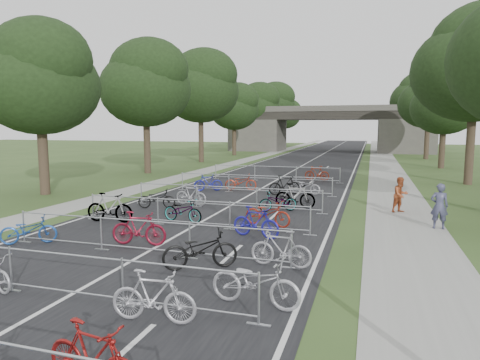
# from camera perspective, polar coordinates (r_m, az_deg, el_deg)

# --- Properties ---
(road) EXTENTS (11.00, 140.00, 0.01)m
(road) POSITION_cam_1_polar(r_m,az_deg,el_deg) (54.77, 10.12, 2.92)
(road) COLOR black
(road) RESTS_ON ground
(sidewalk_right) EXTENTS (3.00, 140.00, 0.01)m
(sidewalk_right) POSITION_cam_1_polar(r_m,az_deg,el_deg) (54.38, 18.52, 2.63)
(sidewalk_right) COLOR gray
(sidewalk_right) RESTS_ON ground
(sidewalk_left) EXTENTS (2.00, 140.00, 0.01)m
(sidewalk_left) POSITION_cam_1_polar(r_m,az_deg,el_deg) (56.17, 2.49, 3.13)
(sidewalk_left) COLOR gray
(sidewalk_left) RESTS_ON ground
(lane_markings) EXTENTS (0.12, 140.00, 0.00)m
(lane_markings) POSITION_cam_1_polar(r_m,az_deg,el_deg) (54.77, 10.12, 2.91)
(lane_markings) COLOR silver
(lane_markings) RESTS_ON ground
(overpass_bridge) EXTENTS (31.00, 8.00, 7.05)m
(overpass_bridge) POSITION_cam_1_polar(r_m,az_deg,el_deg) (69.54, 11.71, 6.66)
(overpass_bridge) COLOR #484540
(overpass_bridge) RESTS_ON ground
(tree_left_0) EXTENTS (6.72, 6.72, 10.25)m
(tree_left_0) POSITION_cam_1_polar(r_m,az_deg,el_deg) (27.15, -25.16, 11.88)
(tree_left_0) COLOR #33261C
(tree_left_0) RESTS_ON ground
(tree_left_1) EXTENTS (7.56, 7.56, 11.53)m
(tree_left_1) POSITION_cam_1_polar(r_m,az_deg,el_deg) (37.01, -12.40, 12.20)
(tree_left_1) COLOR #33261C
(tree_left_1) RESTS_ON ground
(tree_right_1) EXTENTS (8.18, 8.18, 12.47)m
(tree_right_1) POSITION_cam_1_polar(r_m,az_deg,el_deg) (33.04, 29.11, 13.16)
(tree_right_1) COLOR #33261C
(tree_right_1) RESTS_ON ground
(tree_left_2) EXTENTS (8.40, 8.40, 12.81)m
(tree_left_2) POSITION_cam_1_polar(r_m,az_deg,el_deg) (47.87, -5.20, 12.13)
(tree_left_2) COLOR #33261C
(tree_left_2) RESTS_ON ground
(tree_right_2) EXTENTS (6.16, 6.16, 9.39)m
(tree_right_2) POSITION_cam_1_polar(r_m,az_deg,el_deg) (44.67, 25.76, 9.03)
(tree_right_2) COLOR #33261C
(tree_right_2) RESTS_ON ground
(tree_left_3) EXTENTS (6.72, 6.72, 10.25)m
(tree_left_3) POSITION_cam_1_polar(r_m,az_deg,el_deg) (59.03, -0.70, 9.62)
(tree_left_3) COLOR #33261C
(tree_left_3) RESTS_ON ground
(tree_right_3) EXTENTS (7.17, 7.17, 10.93)m
(tree_right_3) POSITION_cam_1_polar(r_m,az_deg,el_deg) (56.60, 24.00, 9.56)
(tree_right_3) COLOR #33261C
(tree_right_3) RESTS_ON ground
(tree_left_4) EXTENTS (7.56, 7.56, 11.53)m
(tree_left_4) POSITION_cam_1_polar(r_m,az_deg,el_deg) (70.57, 2.32, 9.87)
(tree_left_4) COLOR #33261C
(tree_left_4) RESTS_ON ground
(tree_right_4) EXTENTS (8.18, 8.18, 12.47)m
(tree_right_4) POSITION_cam_1_polar(r_m,az_deg,el_deg) (68.57, 22.85, 9.91)
(tree_right_4) COLOR #33261C
(tree_right_4) RESTS_ON ground
(tree_left_5) EXTENTS (8.40, 8.40, 12.81)m
(tree_left_5) POSITION_cam_1_polar(r_m,az_deg,el_deg) (82.26, 4.49, 10.03)
(tree_left_5) COLOR #33261C
(tree_left_5) RESTS_ON ground
(tree_right_5) EXTENTS (6.16, 6.16, 9.39)m
(tree_right_5) POSITION_cam_1_polar(r_m,az_deg,el_deg) (80.44, 21.94, 8.06)
(tree_right_5) COLOR #33261C
(tree_right_5) RESTS_ON ground
(tree_left_6) EXTENTS (6.72, 6.72, 10.25)m
(tree_left_6) POSITION_cam_1_polar(r_m,az_deg,el_deg) (93.93, 6.10, 8.66)
(tree_left_6) COLOR #33261C
(tree_left_6) RESTS_ON ground
(tree_right_6) EXTENTS (7.17, 7.17, 10.93)m
(tree_right_6) POSITION_cam_1_polar(r_m,az_deg,el_deg) (92.43, 21.35, 8.51)
(tree_right_6) COLOR #33261C
(tree_right_6) RESTS_ON ground
(barrier_row_1) EXTENTS (9.70, 0.08, 1.10)m
(barrier_row_1) POSITION_cam_1_polar(r_m,az_deg,el_deg) (10.79, -22.40, -11.69)
(barrier_row_1) COLOR #ACB0B5
(barrier_row_1) RESTS_ON ground
(barrier_row_2) EXTENTS (9.70, 0.08, 1.10)m
(barrier_row_2) POSITION_cam_1_polar(r_m,az_deg,el_deg) (13.63, -12.69, -7.42)
(barrier_row_2) COLOR #ACB0B5
(barrier_row_2) RESTS_ON ground
(barrier_row_3) EXTENTS (9.70, 0.08, 1.10)m
(barrier_row_3) POSITION_cam_1_polar(r_m,az_deg,el_deg) (16.94, -6.30, -4.43)
(barrier_row_3) COLOR #ACB0B5
(barrier_row_3) RESTS_ON ground
(barrier_row_4) EXTENTS (9.70, 0.08, 1.10)m
(barrier_row_4) POSITION_cam_1_polar(r_m,az_deg,el_deg) (20.61, -1.88, -2.32)
(barrier_row_4) COLOR #ACB0B5
(barrier_row_4) RESTS_ON ground
(barrier_row_5) EXTENTS (9.70, 0.08, 1.10)m
(barrier_row_5) POSITION_cam_1_polar(r_m,az_deg,el_deg) (25.34, 1.79, -0.54)
(barrier_row_5) COLOR #ACB0B5
(barrier_row_5) RESTS_ON ground
(barrier_row_6) EXTENTS (9.70, 0.08, 1.10)m
(barrier_row_6) POSITION_cam_1_polar(r_m,az_deg,el_deg) (31.13, 4.71, 0.87)
(barrier_row_6) COLOR #ACB0B5
(barrier_row_6) RESTS_ON ground
(bike_3) EXTENTS (1.86, 0.80, 1.08)m
(bike_3) POSITION_cam_1_polar(r_m,az_deg,el_deg) (7.16, -19.01, -21.54)
(bike_3) COLOR maroon
(bike_3) RESTS_ON ground
(bike_6) EXTENTS (1.85, 0.67, 1.09)m
(bike_6) POSITION_cam_1_polar(r_m,az_deg,el_deg) (9.02, -11.47, -15.05)
(bike_6) COLOR #A5A5AD
(bike_6) RESTS_ON ground
(bike_7) EXTENTS (2.15, 0.97, 1.09)m
(bike_7) POSITION_cam_1_polar(r_m,az_deg,el_deg) (9.61, 2.07, -13.47)
(bike_7) COLOR #A5A5AD
(bike_7) RESTS_ON ground
(bike_8) EXTENTS (1.86, 1.48, 0.94)m
(bike_8) POSITION_cam_1_polar(r_m,az_deg,el_deg) (16.10, -26.36, -6.02)
(bike_8) COLOR #1A4593
(bike_8) RESTS_ON ground
(bike_9) EXTENTS (1.95, 0.76, 1.14)m
(bike_9) POSITION_cam_1_polar(r_m,az_deg,el_deg) (14.63, -13.34, -6.34)
(bike_9) COLOR maroon
(bike_9) RESTS_ON ground
(bike_10) EXTENTS (2.17, 1.70, 1.10)m
(bike_10) POSITION_cam_1_polar(r_m,az_deg,el_deg) (12.01, -5.35, -9.24)
(bike_10) COLOR black
(bike_10) RESTS_ON ground
(bike_11) EXTENTS (1.79, 0.62, 1.06)m
(bike_11) POSITION_cam_1_polar(r_m,az_deg,el_deg) (12.16, 5.47, -9.14)
(bike_11) COLOR #9E9EA5
(bike_11) RESTS_ON ground
(bike_12) EXTENTS (2.07, 0.75, 1.22)m
(bike_12) POSITION_cam_1_polar(r_m,az_deg,el_deg) (18.42, -16.99, -3.56)
(bike_12) COLOR #ACB0B5
(bike_12) RESTS_ON ground
(bike_13) EXTENTS (1.93, 0.97, 0.97)m
(bike_13) POSITION_cam_1_polar(r_m,az_deg,el_deg) (17.79, -7.64, -4.09)
(bike_13) COLOR #ACB0B5
(bike_13) RESTS_ON ground
(bike_14) EXTENTS (1.92, 0.96, 1.11)m
(bike_14) POSITION_cam_1_polar(r_m,az_deg,el_deg) (15.22, 2.13, -5.68)
(bike_14) COLOR #1F1C9F
(bike_14) RESTS_ON ground
(bike_15) EXTENTS (2.06, 1.11, 1.03)m
(bike_15) POSITION_cam_1_polar(r_m,az_deg,el_deg) (16.98, 3.70, -4.48)
(bike_15) COLOR maroon
(bike_15) RESTS_ON ground
(bike_16) EXTENTS (1.89, 1.15, 0.94)m
(bike_16) POSITION_cam_1_polar(r_m,az_deg,el_deg) (21.02, -11.04, -2.47)
(bike_16) COLOR black
(bike_16) RESTS_ON ground
(bike_17) EXTENTS (1.85, 0.83, 1.07)m
(bike_17) POSITION_cam_1_polar(r_m,az_deg,el_deg) (21.52, -6.55, -1.98)
(bike_17) COLOR #97979E
(bike_17) RESTS_ON ground
(bike_18) EXTENTS (1.89, 1.40, 0.95)m
(bike_18) POSITION_cam_1_polar(r_m,az_deg,el_deg) (19.93, 5.09, -2.87)
(bike_18) COLOR #ACB0B5
(bike_18) RESTS_ON ground
(bike_19) EXTENTS (2.02, 0.72, 1.19)m
(bike_19) POSITION_cam_1_polar(r_m,az_deg,el_deg) (20.82, 7.36, -2.14)
(bike_19) COLOR #ACB0B5
(bike_19) RESTS_ON ground
(bike_20) EXTENTS (1.79, 1.25, 1.06)m
(bike_20) POSITION_cam_1_polar(r_m,az_deg,el_deg) (26.20, -4.25, -0.34)
(bike_20) COLOR navy
(bike_20) RESTS_ON ground
(bike_21) EXTENTS (2.05, 1.13, 1.02)m
(bike_21) POSITION_cam_1_polar(r_m,az_deg,el_deg) (26.45, 0.10, -0.29)
(bike_21) COLOR #9C2B16
(bike_21) RESTS_ON ground
(bike_22) EXTENTS (1.91, 1.47, 1.15)m
(bike_22) POSITION_cam_1_polar(r_m,az_deg,el_deg) (24.77, 5.96, -0.69)
(bike_22) COLOR black
(bike_22) RESTS_ON ground
(bike_23) EXTENTS (1.91, 1.06, 0.95)m
(bike_23) POSITION_cam_1_polar(r_m,az_deg,el_deg) (25.23, 8.74, -0.81)
(bike_23) COLOR #9E9DA4
(bike_23) RESTS_ON ground
(bike_27) EXTENTS (1.85, 0.72, 1.08)m
(bike_27) POSITION_cam_1_polar(r_m,az_deg,el_deg) (31.64, 10.23, 0.88)
(bike_27) COLOR maroon
(bike_27) RESTS_ON ground
(pedestrian_a) EXTENTS (0.65, 0.43, 1.77)m
(pedestrian_a) POSITION_cam_1_polar(r_m,az_deg,el_deg) (18.15, 25.04, -3.19)
(pedestrian_a) COLOR #393B56
(pedestrian_a) RESTS_ON ground
(pedestrian_b) EXTENTS (1.00, 0.98, 1.63)m
(pedestrian_b) POSITION_cam_1_polar(r_m,az_deg,el_deg) (20.91, 20.62, -1.89)
(pedestrian_b) COLOR #994321
(pedestrian_b) RESTS_ON ground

